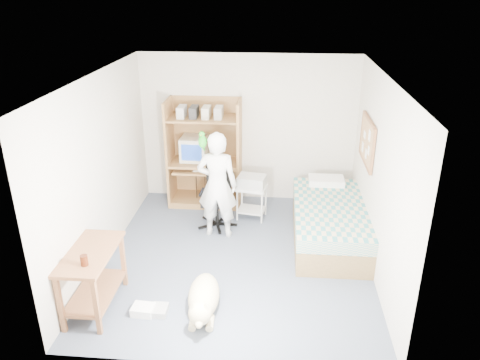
{
  "coord_description": "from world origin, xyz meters",
  "views": [
    {
      "loc": [
        0.52,
        -5.54,
        3.55
      ],
      "look_at": [
        0.01,
        0.29,
        1.05
      ],
      "focal_mm": 35.0,
      "sensor_mm": 36.0,
      "label": 1
    }
  ],
  "objects_px": {
    "side_desk": "(93,271)",
    "printer_cart": "(252,197)",
    "bed": "(329,222)",
    "office_chair": "(217,204)",
    "dog": "(203,298)",
    "person": "(217,185)",
    "computer_hutch": "(205,157)"
  },
  "relations": [
    {
      "from": "bed",
      "to": "office_chair",
      "type": "height_order",
      "value": "office_chair"
    },
    {
      "from": "office_chair",
      "to": "dog",
      "type": "xyz_separation_m",
      "value": [
        0.11,
        -2.11,
        -0.16
      ]
    },
    {
      "from": "bed",
      "to": "computer_hutch",
      "type": "bearing_deg",
      "value": 150.71
    },
    {
      "from": "side_desk",
      "to": "dog",
      "type": "height_order",
      "value": "side_desk"
    },
    {
      "from": "bed",
      "to": "office_chair",
      "type": "distance_m",
      "value": 1.73
    },
    {
      "from": "computer_hutch",
      "to": "dog",
      "type": "height_order",
      "value": "computer_hutch"
    },
    {
      "from": "side_desk",
      "to": "person",
      "type": "distance_m",
      "value": 2.21
    },
    {
      "from": "computer_hutch",
      "to": "bed",
      "type": "relative_size",
      "value": 0.89
    },
    {
      "from": "computer_hutch",
      "to": "dog",
      "type": "xyz_separation_m",
      "value": [
        0.42,
        -2.92,
        -0.64
      ]
    },
    {
      "from": "side_desk",
      "to": "dog",
      "type": "xyz_separation_m",
      "value": [
        1.27,
        0.02,
        -0.31
      ]
    },
    {
      "from": "office_chair",
      "to": "person",
      "type": "height_order",
      "value": "person"
    },
    {
      "from": "dog",
      "to": "printer_cart",
      "type": "xyz_separation_m",
      "value": [
        0.4,
        2.39,
        0.18
      ]
    },
    {
      "from": "office_chair",
      "to": "person",
      "type": "relative_size",
      "value": 0.6
    },
    {
      "from": "printer_cart",
      "to": "side_desk",
      "type": "bearing_deg",
      "value": -115.15
    },
    {
      "from": "bed",
      "to": "dog",
      "type": "distance_m",
      "value": 2.4
    },
    {
      "from": "office_chair",
      "to": "person",
      "type": "xyz_separation_m",
      "value": [
        0.05,
        -0.3,
        0.46
      ]
    },
    {
      "from": "office_chair",
      "to": "bed",
      "type": "bearing_deg",
      "value": -7.66
    },
    {
      "from": "bed",
      "to": "side_desk",
      "type": "distance_m",
      "value": 3.39
    },
    {
      "from": "dog",
      "to": "printer_cart",
      "type": "height_order",
      "value": "printer_cart"
    },
    {
      "from": "office_chair",
      "to": "person",
      "type": "bearing_deg",
      "value": -78.23
    },
    {
      "from": "side_desk",
      "to": "printer_cart",
      "type": "height_order",
      "value": "side_desk"
    },
    {
      "from": "person",
      "to": "side_desk",
      "type": "bearing_deg",
      "value": 59.56
    },
    {
      "from": "office_chair",
      "to": "printer_cart",
      "type": "height_order",
      "value": "office_chair"
    },
    {
      "from": "person",
      "to": "printer_cart",
      "type": "distance_m",
      "value": 0.87
    },
    {
      "from": "office_chair",
      "to": "side_desk",
      "type": "bearing_deg",
      "value": -115.56
    },
    {
      "from": "bed",
      "to": "side_desk",
      "type": "xyz_separation_m",
      "value": [
        -2.85,
        -1.82,
        0.21
      ]
    },
    {
      "from": "bed",
      "to": "printer_cart",
      "type": "distance_m",
      "value": 1.32
    },
    {
      "from": "side_desk",
      "to": "person",
      "type": "relative_size",
      "value": 0.62
    },
    {
      "from": "person",
      "to": "office_chair",
      "type": "bearing_deg",
      "value": -78.23
    },
    {
      "from": "side_desk",
      "to": "printer_cart",
      "type": "relative_size",
      "value": 1.84
    },
    {
      "from": "computer_hutch",
      "to": "bed",
      "type": "distance_m",
      "value": 2.35
    },
    {
      "from": "bed",
      "to": "dog",
      "type": "bearing_deg",
      "value": -131.37
    }
  ]
}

